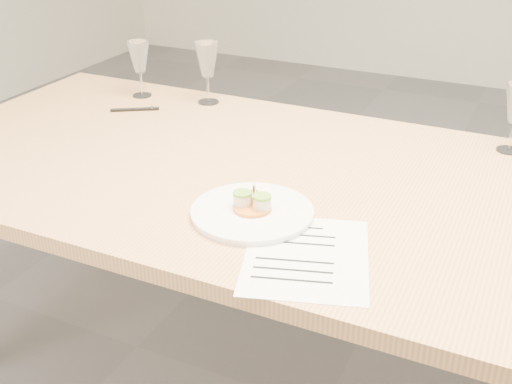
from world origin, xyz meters
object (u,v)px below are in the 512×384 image
at_px(recipe_sheet, 306,256).
at_px(ballpoint_pen, 135,109).
at_px(dinner_plate, 252,211).
at_px(wine_glass_0, 139,58).
at_px(dining_table, 336,209).
at_px(wine_glass_1, 207,61).

distance_m(recipe_sheet, ballpoint_pen, 0.99).
xyz_separation_m(dinner_plate, ballpoint_pen, (-0.64, 0.46, -0.01)).
height_order(dinner_plate, wine_glass_0, wine_glass_0).
bearing_deg(dinner_plate, dining_table, 61.99).
distance_m(dining_table, recipe_sheet, 0.34).
distance_m(wine_glass_0, wine_glass_1, 0.24).
bearing_deg(recipe_sheet, dining_table, 80.67).
height_order(recipe_sheet, wine_glass_0, wine_glass_0).
height_order(dining_table, recipe_sheet, recipe_sheet).
distance_m(dining_table, wine_glass_0, 0.93).
distance_m(dinner_plate, wine_glass_0, 0.93).
relative_size(ballpoint_pen, wine_glass_0, 0.73).
distance_m(ballpoint_pen, wine_glass_1, 0.28).
height_order(dining_table, wine_glass_1, wine_glass_1).
xyz_separation_m(dining_table, ballpoint_pen, (-0.76, 0.23, 0.07)).
xyz_separation_m(wine_glass_0, wine_glass_1, (0.24, 0.04, 0.01)).
relative_size(recipe_sheet, ballpoint_pen, 2.74).
xyz_separation_m(dinner_plate, wine_glass_1, (-0.47, 0.63, 0.13)).
bearing_deg(wine_glass_1, recipe_sheet, -49.27).
relative_size(dining_table, wine_glass_0, 12.88).
height_order(dinner_plate, recipe_sheet, dinner_plate).
bearing_deg(ballpoint_pen, recipe_sheet, -67.44).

